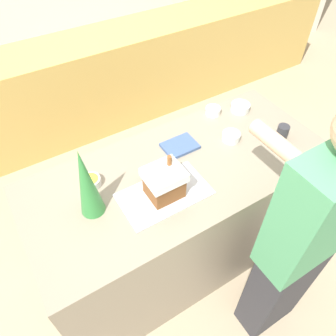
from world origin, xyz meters
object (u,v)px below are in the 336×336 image
object	(u,v)px
mug	(282,133)
person	(301,245)
gingerbread_house	(164,182)
candy_bowl_behind_tray	(240,107)
candy_bowl_beside_tree	(213,110)
cookbook	(180,146)
decorative_tree	(86,183)
candy_bowl_front_corner	(91,181)
candy_bowl_far_right	(231,136)
baking_tray	(164,194)

from	to	relation	value
mug	person	bearing A→B (deg)	-125.65
gingerbread_house	candy_bowl_behind_tray	world-z (taller)	gingerbread_house
candy_bowl_beside_tree	cookbook	world-z (taller)	candy_bowl_beside_tree
gingerbread_house	decorative_tree	size ratio (longest dim) A/B	0.55
decorative_tree	candy_bowl_behind_tray	world-z (taller)	decorative_tree
candy_bowl_behind_tray	mug	distance (m)	0.36
candy_bowl_front_corner	candy_bowl_far_right	bearing A→B (deg)	-7.07
candy_bowl_far_right	candy_bowl_beside_tree	size ratio (longest dim) A/B	1.11
candy_bowl_front_corner	mug	distance (m)	1.17
gingerbread_house	mug	size ratio (longest dim) A/B	2.22
gingerbread_house	decorative_tree	bearing A→B (deg)	163.50
gingerbread_house	candy_bowl_behind_tray	xyz separation A→B (m)	(0.82, 0.36, -0.07)
candy_bowl_far_right	cookbook	world-z (taller)	candy_bowl_far_right
candy_bowl_front_corner	baking_tray	bearing A→B (deg)	-41.29
candy_bowl_behind_tray	mug	world-z (taller)	mug
candy_bowl_far_right	person	distance (m)	0.75
candy_bowl_far_right	person	xyz separation A→B (m)	(-0.15, -0.73, -0.08)
decorative_tree	baking_tray	bearing A→B (deg)	-16.54
decorative_tree	candy_bowl_far_right	world-z (taller)	decorative_tree
decorative_tree	candy_bowl_behind_tray	distance (m)	1.21
gingerbread_house	decorative_tree	xyz separation A→B (m)	(-0.36, 0.11, 0.11)
person	decorative_tree	bearing A→B (deg)	138.89
decorative_tree	candy_bowl_front_corner	xyz separation A→B (m)	(0.05, 0.16, -0.18)
decorative_tree	candy_bowl_behind_tray	xyz separation A→B (m)	(1.17, 0.25, -0.18)
candy_bowl_far_right	candy_bowl_front_corner	bearing A→B (deg)	172.93
baking_tray	person	size ratio (longest dim) A/B	0.27
candy_bowl_front_corner	candy_bowl_beside_tree	bearing A→B (deg)	9.64
candy_bowl_far_right	person	size ratio (longest dim) A/B	0.06
decorative_tree	candy_bowl_behind_tray	bearing A→B (deg)	12.11
decorative_tree	cookbook	distance (m)	0.68
decorative_tree	cookbook	world-z (taller)	decorative_tree
gingerbread_house	candy_bowl_beside_tree	size ratio (longest dim) A/B	2.29
decorative_tree	candy_bowl_far_right	xyz separation A→B (m)	(0.93, 0.05, -0.18)
mug	baking_tray	bearing A→B (deg)	179.93
candy_bowl_beside_tree	mug	size ratio (longest dim) A/B	0.97
candy_bowl_far_right	candy_bowl_behind_tray	xyz separation A→B (m)	(0.24, 0.20, 0.00)
baking_tray	decorative_tree	distance (m)	0.42
baking_tray	candy_bowl_behind_tray	world-z (taller)	candy_bowl_behind_tray
candy_bowl_front_corner	candy_bowl_behind_tray	xyz separation A→B (m)	(1.12, 0.09, 0.00)
baking_tray	person	world-z (taller)	person
mug	candy_bowl_behind_tray	bearing A→B (deg)	93.68
candy_bowl_behind_tray	mug	xyz separation A→B (m)	(0.02, -0.36, 0.02)
mug	candy_bowl_far_right	bearing A→B (deg)	149.23
candy_bowl_far_right	mug	xyz separation A→B (m)	(0.27, -0.16, 0.02)
decorative_tree	mug	bearing A→B (deg)	-5.11
gingerbread_house	candy_bowl_behind_tray	size ratio (longest dim) A/B	1.81
candy_bowl_front_corner	person	xyz separation A→B (m)	(0.73, -0.84, -0.08)
baking_tray	cookbook	xyz separation A→B (m)	(0.27, 0.26, 0.01)
candy_bowl_behind_tray	decorative_tree	bearing A→B (deg)	-167.89
decorative_tree	gingerbread_house	bearing A→B (deg)	-16.50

